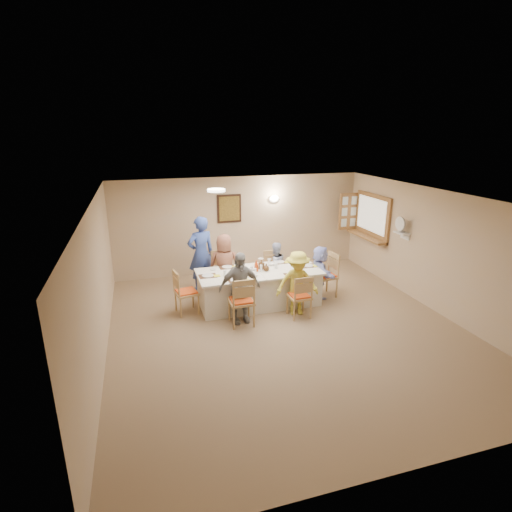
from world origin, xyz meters
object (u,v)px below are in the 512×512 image
object	(u,v)px
chair_back_right	(273,270)
diner_back_right	(275,266)
desk_fan	(401,227)
chair_left_end	(186,292)
diner_front_right	(297,283)
serving_hatch	(372,216)
diner_right_end	(320,272)
chair_front_right	(299,295)
diner_front_left	(240,288)
chair_front_left	(241,300)
chair_right_end	(325,275)
diner_back_left	(225,265)
condiment_ketchup	(256,266)
chair_back_left	(224,273)
dining_table	(259,288)
caregiver	(201,254)

from	to	relation	value
chair_back_right	diner_back_right	xyz separation A→B (m)	(0.00, -0.12, 0.13)
diner_back_right	desk_fan	bearing A→B (deg)	156.18
chair_left_end	diner_front_right	size ratio (longest dim) A/B	0.70
serving_hatch	diner_right_end	distance (m)	2.45
chair_front_right	diner_front_left	distance (m)	1.23
chair_back_right	chair_front_left	distance (m)	2.00
serving_hatch	chair_right_end	size ratio (longest dim) A/B	1.49
chair_front_right	diner_back_left	distance (m)	1.92
chair_front_right	diner_front_left	size ratio (longest dim) A/B	0.64
desk_fan	condiment_ketchup	size ratio (longest dim) A/B	1.23
serving_hatch	chair_left_end	distance (m)	5.17
chair_left_end	diner_front_left	bearing A→B (deg)	-135.64
chair_left_end	chair_right_end	bearing A→B (deg)	-100.04
diner_front_left	diner_front_right	xyz separation A→B (m)	(1.20, 0.00, -0.04)
chair_front_left	chair_front_right	size ratio (longest dim) A/B	1.10
diner_right_end	diner_front_left	bearing A→B (deg)	115.94
diner_back_left	diner_front_right	bearing A→B (deg)	142.67
chair_front_right	diner_front_left	bearing A→B (deg)	-7.09
chair_front_left	chair_right_end	xyz separation A→B (m)	(2.15, 0.80, 0.00)
desk_fan	diner_back_right	size ratio (longest dim) A/B	0.26
chair_right_end	diner_front_right	distance (m)	1.18
serving_hatch	diner_back_right	world-z (taller)	serving_hatch
chair_back_left	diner_back_right	xyz separation A→B (m)	(1.20, -0.12, 0.08)
diner_back_right	serving_hatch	bearing A→B (deg)	-176.05
dining_table	caregiver	xyz separation A→B (m)	(-1.05, 1.15, 0.51)
dining_table	chair_back_left	bearing A→B (deg)	126.87
chair_left_end	chair_right_end	xyz separation A→B (m)	(3.10, 0.00, 0.03)
desk_fan	chair_back_left	size ratio (longest dim) A/B	0.30
caregiver	chair_left_end	bearing A→B (deg)	51.77
diner_back_right	diner_front_right	world-z (taller)	diner_front_right
desk_fan	diner_back_right	xyz separation A→B (m)	(-2.68, 0.88, -0.97)
chair_back_right	diner_back_right	bearing A→B (deg)	-86.66
chair_back_right	diner_front_right	size ratio (longest dim) A/B	0.66
diner_right_end	desk_fan	bearing A→B (deg)	-88.82
desk_fan	diner_front_right	bearing A→B (deg)	-169.84
chair_left_end	diner_back_left	xyz separation A→B (m)	(0.95, 0.68, 0.25)
chair_right_end	chair_left_end	bearing A→B (deg)	-95.81
diner_front_right	serving_hatch	bearing A→B (deg)	42.56
chair_back_left	diner_front_left	distance (m)	1.49
dining_table	chair_back_left	xyz separation A→B (m)	(-0.60, 0.80, 0.12)
chair_right_end	chair_front_left	bearing A→B (deg)	-75.40
chair_front_left	condiment_ketchup	xyz separation A→B (m)	(0.54, 0.79, 0.38)
dining_table	condiment_ketchup	world-z (taller)	condiment_ketchup
diner_back_right	caregiver	size ratio (longest dim) A/B	0.65
chair_front_right	chair_left_end	bearing A→B (deg)	-21.79
diner_back_left	caregiver	distance (m)	0.67
chair_back_right	diner_back_right	distance (m)	0.18
dining_table	condiment_ketchup	distance (m)	0.51
diner_front_right	condiment_ketchup	xyz separation A→B (m)	(-0.66, 0.67, 0.21)
chair_back_left	desk_fan	bearing A→B (deg)	-24.93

